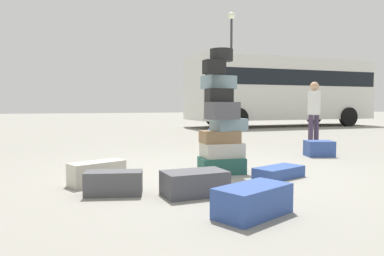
{
  "coord_description": "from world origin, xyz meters",
  "views": [
    {
      "loc": [
        -2.19,
        -5.12,
        1.05
      ],
      "look_at": [
        0.05,
        1.36,
        0.6
      ],
      "focal_mm": 34.46,
      "sensor_mm": 36.0,
      "label": 1
    }
  ],
  "objects": [
    {
      "name": "parked_bus",
      "position": [
        7.61,
        10.17,
        1.83
      ],
      "size": [
        9.05,
        2.85,
        3.15
      ],
      "rotation": [
        0.0,
        0.0,
        0.02
      ],
      "color": "silver",
      "rests_on": "ground"
    },
    {
      "name": "suitcase_cream_behind_tower",
      "position": [
        -1.8,
        -0.18,
        0.15
      ],
      "size": [
        0.78,
        0.55,
        0.3
      ],
      "primitive_type": "cube",
      "rotation": [
        0.0,
        0.0,
        0.41
      ],
      "color": "beige",
      "rests_on": "ground"
    },
    {
      "name": "suitcase_tower",
      "position": [
        0.05,
        -0.0,
        0.72
      ],
      "size": [
        0.77,
        0.69,
        1.86
      ],
      "color": "#26594C",
      "rests_on": "ground"
    },
    {
      "name": "suitcase_charcoal_white_trunk",
      "position": [
        -0.79,
        -1.15,
        0.14
      ],
      "size": [
        0.75,
        0.48,
        0.28
      ],
      "primitive_type": "cube",
      "rotation": [
        0.0,
        0.0,
        0.07
      ],
      "color": "#4C4C51",
      "rests_on": "ground"
    },
    {
      "name": "suitcase_navy_left_side",
      "position": [
        -0.54,
        -2.09,
        0.14
      ],
      "size": [
        0.85,
        0.67,
        0.28
      ],
      "primitive_type": "cube",
      "rotation": [
        0.0,
        0.0,
        0.42
      ],
      "color": "#334F99",
      "rests_on": "ground"
    },
    {
      "name": "suitcase_navy_right_side",
      "position": [
        2.65,
        1.02,
        0.16
      ],
      "size": [
        0.62,
        0.54,
        0.31
      ],
      "primitive_type": "cube",
      "rotation": [
        0.0,
        0.0,
        -0.3
      ],
      "color": "#334F99",
      "rests_on": "ground"
    },
    {
      "name": "suitcase_navy_foreground_far",
      "position": [
        0.67,
        -0.62,
        0.08
      ],
      "size": [
        0.84,
        0.61,
        0.16
      ],
      "primitive_type": "cube",
      "rotation": [
        0.0,
        0.0,
        0.36
      ],
      "color": "#334F99",
      "rests_on": "ground"
    },
    {
      "name": "ground_plane",
      "position": [
        0.0,
        0.0,
        0.0
      ],
      "size": [
        80.0,
        80.0,
        0.0
      ],
      "primitive_type": "plane",
      "color": "gray"
    },
    {
      "name": "suitcase_charcoal_foreground_near",
      "position": [
        -1.67,
        -0.85,
        0.14
      ],
      "size": [
        0.7,
        0.44,
        0.28
      ],
      "primitive_type": "cube",
      "rotation": [
        0.0,
        0.0,
        -0.24
      ],
      "color": "#4C4C51",
      "rests_on": "ground"
    },
    {
      "name": "person_tourist_with_camera",
      "position": [
        3.66,
        2.52,
        0.95
      ],
      "size": [
        0.33,
        0.3,
        1.6
      ],
      "rotation": [
        0.0,
        0.0,
        -2.87
      ],
      "color": "#3F334C",
      "rests_on": "ground"
    },
    {
      "name": "lamp_post",
      "position": [
        5.98,
        12.3,
        3.79
      ],
      "size": [
        0.36,
        0.36,
        5.75
      ],
      "color": "#333338",
      "rests_on": "ground"
    },
    {
      "name": "suitcase_navy_upright_blue",
      "position": [
        0.35,
        1.0,
        0.3
      ],
      "size": [
        0.31,
        0.38,
        0.59
      ],
      "primitive_type": "cube",
      "rotation": [
        0.0,
        0.0,
        -0.35
      ],
      "color": "#334F99",
      "rests_on": "ground"
    }
  ]
}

